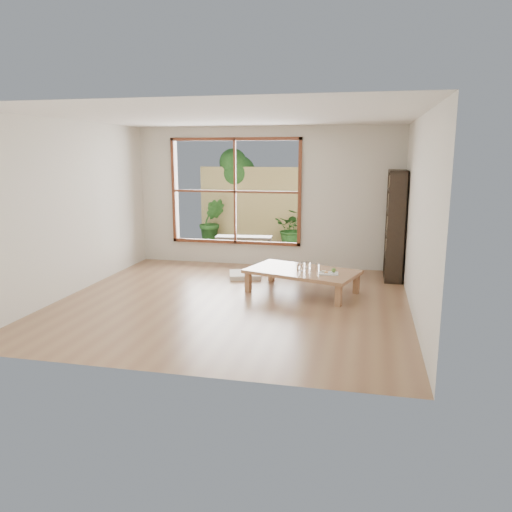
{
  "coord_description": "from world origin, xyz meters",
  "views": [
    {
      "loc": [
        1.85,
        -6.75,
        2.12
      ],
      "look_at": [
        0.2,
        0.64,
        0.55
      ],
      "focal_mm": 35.0,
      "sensor_mm": 36.0,
      "label": 1
    }
  ],
  "objects_px": {
    "bookshelf": "(395,225)",
    "low_table": "(302,273)",
    "food_tray": "(329,273)",
    "garden_bench": "(244,239)"
  },
  "relations": [
    {
      "from": "low_table",
      "to": "bookshelf",
      "type": "distance_m",
      "value": 1.97
    },
    {
      "from": "garden_bench",
      "to": "food_tray",
      "type": "bearing_deg",
      "value": -60.53
    },
    {
      "from": "low_table",
      "to": "food_tray",
      "type": "relative_size",
      "value": 6.26
    },
    {
      "from": "low_table",
      "to": "garden_bench",
      "type": "bearing_deg",
      "value": 138.37
    },
    {
      "from": "low_table",
      "to": "bookshelf",
      "type": "xyz_separation_m",
      "value": [
        1.41,
        1.24,
        0.6
      ]
    },
    {
      "from": "food_tray",
      "to": "low_table",
      "type": "bearing_deg",
      "value": 155.36
    },
    {
      "from": "bookshelf",
      "to": "garden_bench",
      "type": "height_order",
      "value": "bookshelf"
    },
    {
      "from": "low_table",
      "to": "garden_bench",
      "type": "distance_m",
      "value": 3.07
    },
    {
      "from": "bookshelf",
      "to": "low_table",
      "type": "bearing_deg",
      "value": -138.62
    },
    {
      "from": "bookshelf",
      "to": "garden_bench",
      "type": "xyz_separation_m",
      "value": [
        -2.99,
        1.4,
        -0.58
      ]
    }
  ]
}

